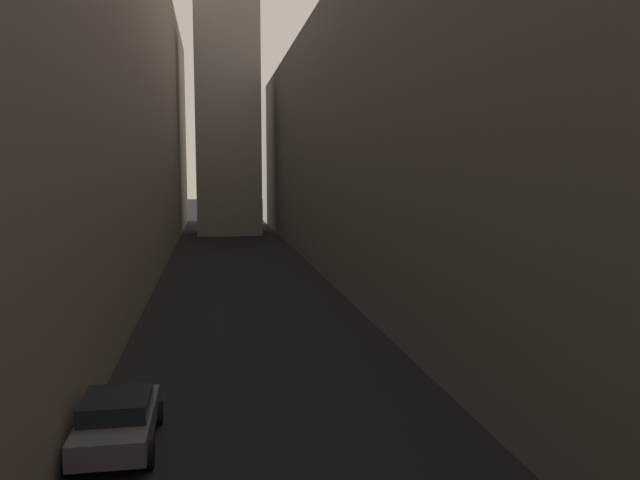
# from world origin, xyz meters

# --- Properties ---
(ground_plane) EXTENTS (264.00, 264.00, 0.00)m
(ground_plane) POSITION_xyz_m (0.00, 48.00, 0.00)
(ground_plane) COLOR black
(building_block_left) EXTENTS (11.95, 108.00, 24.31)m
(building_block_left) POSITION_xyz_m (-11.47, 50.00, 12.15)
(building_block_left) COLOR gray
(building_block_left) RESTS_ON ground
(building_block_right) EXTENTS (14.70, 108.00, 18.69)m
(building_block_right) POSITION_xyz_m (12.85, 50.00, 9.34)
(building_block_right) COLOR slate
(building_block_right) RESTS_ON ground
(parked_car_left_far) EXTENTS (2.03, 4.04, 1.41)m
(parked_car_left_far) POSITION_xyz_m (-4.40, 26.81, 0.74)
(parked_car_left_far) COLOR #4C4C51
(parked_car_left_far) RESTS_ON ground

